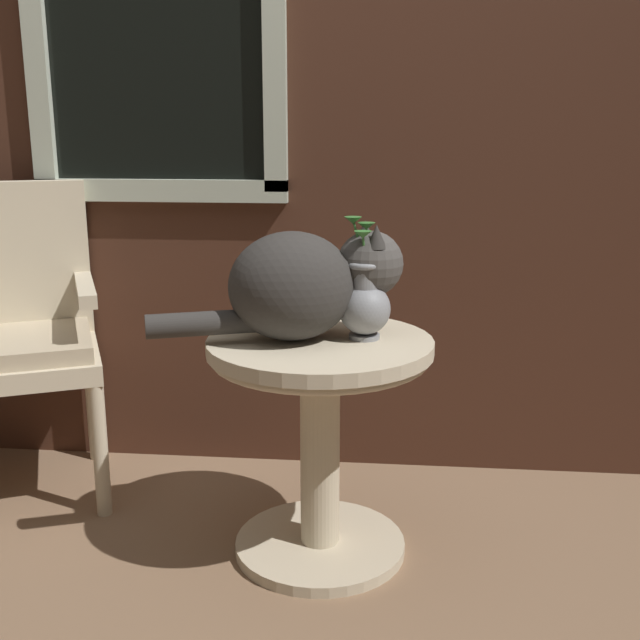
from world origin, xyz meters
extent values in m
plane|color=#7F6047|center=(0.00, 0.00, 0.00)|extent=(6.00, 6.00, 0.00)
cube|color=#47281C|center=(0.00, 0.70, 1.30)|extent=(4.00, 0.04, 2.60)
cube|color=beige|center=(-0.34, 0.66, 0.92)|extent=(0.82, 0.03, 0.07)
cube|color=beige|center=(-0.72, 0.66, 1.46)|extent=(0.07, 0.03, 1.08)
cube|color=beige|center=(0.03, 0.66, 1.46)|extent=(0.07, 0.03, 1.08)
cube|color=black|center=(-0.34, 0.67, 1.46)|extent=(0.73, 0.01, 1.06)
cylinder|color=beige|center=(0.22, 0.11, 0.01)|extent=(0.46, 0.46, 0.03)
cylinder|color=beige|center=(0.22, 0.11, 0.29)|extent=(0.10, 0.10, 0.53)
cylinder|color=beige|center=(0.22, 0.11, 0.58)|extent=(0.58, 0.58, 0.03)
torus|color=beige|center=(0.22, 0.11, 0.55)|extent=(0.56, 0.56, 0.02)
cylinder|color=beige|center=(-0.44, 0.25, 0.20)|extent=(0.04, 0.04, 0.40)
cylinder|color=beige|center=(-0.61, 0.63, 0.20)|extent=(0.04, 0.04, 0.40)
cube|color=beige|center=(-0.73, 0.35, 0.43)|extent=(0.64, 0.62, 0.06)
cube|color=#BBA98B|center=(-0.73, 0.35, 0.49)|extent=(0.58, 0.57, 0.05)
cube|color=beige|center=(-0.81, 0.53, 0.71)|extent=(0.47, 0.26, 0.49)
cube|color=beige|center=(-0.53, 0.44, 0.64)|extent=(0.22, 0.41, 0.04)
ellipsoid|color=#33302D|center=(0.15, 0.10, 0.73)|extent=(0.39, 0.36, 0.27)
sphere|color=#494643|center=(0.34, 0.17, 0.78)|extent=(0.17, 0.17, 0.17)
cone|color=#33302D|center=(0.36, 0.13, 0.86)|extent=(0.05, 0.05, 0.06)
cone|color=#33302D|center=(0.33, 0.22, 0.86)|extent=(0.05, 0.05, 0.06)
cylinder|color=#33302D|center=(-0.06, 0.03, 0.65)|extent=(0.29, 0.15, 0.06)
cylinder|color=gray|center=(0.33, 0.13, 0.60)|extent=(0.08, 0.08, 0.01)
ellipsoid|color=gray|center=(0.33, 0.13, 0.67)|extent=(0.13, 0.13, 0.13)
cylinder|color=gray|center=(0.33, 0.13, 0.75)|extent=(0.07, 0.07, 0.06)
torus|color=gray|center=(0.33, 0.13, 0.79)|extent=(0.09, 0.09, 0.02)
cylinder|color=#387533|center=(0.33, 0.12, 0.82)|extent=(0.01, 0.03, 0.08)
cone|color=#387533|center=(0.32, 0.11, 0.86)|extent=(0.04, 0.04, 0.02)
cylinder|color=#387533|center=(0.31, 0.14, 0.84)|extent=(0.04, 0.03, 0.11)
cone|color=#387533|center=(0.30, 0.16, 0.89)|extent=(0.04, 0.04, 0.02)
cylinder|color=#387533|center=(0.33, 0.14, 0.83)|extent=(0.01, 0.03, 0.09)
cone|color=#387533|center=(0.33, 0.15, 0.88)|extent=(0.04, 0.04, 0.02)
camera|label=1|loc=(0.40, -1.77, 1.12)|focal=43.59mm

